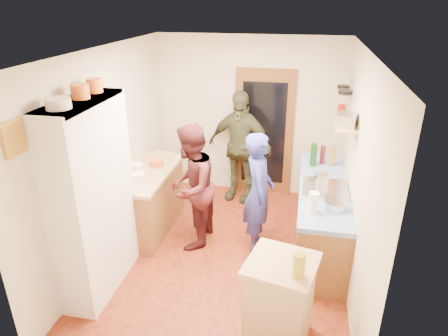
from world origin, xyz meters
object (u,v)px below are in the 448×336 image
(island_base, at_px, (279,304))
(person_back, at_px, (240,147))
(right_counter_base, at_px, (321,217))
(hutch_body, at_px, (93,200))
(person_left, at_px, (194,186))
(person_hob, at_px, (261,194))

(island_base, distance_m, person_back, 3.05)
(right_counter_base, relative_size, person_back, 1.21)
(island_base, bearing_deg, hutch_body, 167.96)
(right_counter_base, height_order, island_base, island_base)
(hutch_body, xyz_separation_m, person_left, (0.84, 1.05, -0.26))
(island_base, relative_size, person_back, 0.47)
(person_left, bearing_deg, hutch_body, -36.33)
(person_hob, relative_size, person_left, 0.96)
(right_counter_base, relative_size, island_base, 2.56)
(person_hob, bearing_deg, hutch_body, 113.37)
(person_hob, distance_m, person_back, 1.47)
(person_hob, height_order, person_back, person_back)
(hutch_body, bearing_deg, person_left, 51.42)
(hutch_body, xyz_separation_m, person_back, (1.21, 2.44, -0.19))
(island_base, bearing_deg, right_counter_base, 76.43)
(person_left, bearing_deg, right_counter_base, 100.79)
(person_left, bearing_deg, person_hob, 93.53)
(hutch_body, bearing_deg, right_counter_base, 27.47)
(person_hob, distance_m, person_left, 0.88)
(hutch_body, bearing_deg, person_hob, 31.97)
(hutch_body, relative_size, island_base, 2.56)
(hutch_body, xyz_separation_m, right_counter_base, (2.50, 1.30, -0.68))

